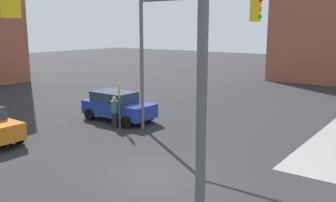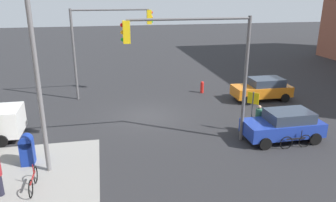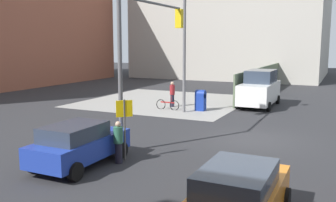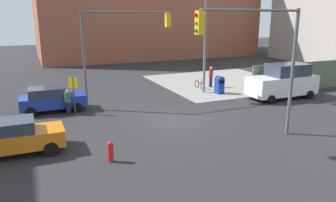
{
  "view_description": "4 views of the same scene",
  "coord_description": "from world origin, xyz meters",
  "views": [
    {
      "loc": [
        7.67,
        -9.71,
        5.14
      ],
      "look_at": [
        -1.95,
        3.26,
        1.94
      ],
      "focal_mm": 40.0,
      "sensor_mm": 36.0,
      "label": 1
    },
    {
      "loc": [
        2.58,
        19.49,
        7.57
      ],
      "look_at": [
        -1.09,
        1.55,
        1.45
      ],
      "focal_mm": 35.0,
      "sensor_mm": 36.0,
      "label": 2
    },
    {
      "loc": [
        -17.39,
        -3.83,
        4.5
      ],
      "look_at": [
        -2.48,
        3.3,
        1.97
      ],
      "focal_mm": 40.0,
      "sensor_mm": 36.0,
      "label": 3
    },
    {
      "loc": [
        -7.89,
        -17.18,
        6.14
      ],
      "look_at": [
        -0.18,
        0.74,
        1.04
      ],
      "focal_mm": 35.0,
      "sensor_mm": 36.0,
      "label": 4
    }
  ],
  "objects": [
    {
      "name": "ground_plane",
      "position": [
        0.0,
        0.0,
        0.0
      ],
      "size": [
        120.0,
        120.0,
        0.0
      ],
      "primitive_type": "plane",
      "color": "#28282B"
    },
    {
      "name": "traffic_signal_nw_corner",
      "position": [
        -2.07,
        4.5,
        4.68
      ],
      "size": [
        6.29,
        0.36,
        6.5
      ],
      "color": "#59595B",
      "rests_on": "ground"
    },
    {
      "name": "traffic_signal_se_corner",
      "position": [
        2.27,
        -4.5,
        4.65
      ],
      "size": [
        5.8,
        0.36,
        6.5
      ],
      "color": "#59595B",
      "rests_on": "ground"
    },
    {
      "name": "warning_sign_two_way",
      "position": [
        -5.4,
        3.76,
        1.64
      ],
      "size": [
        0.48,
        0.48,
        2.4
      ],
      "color": "#4C4C4C",
      "rests_on": "ground"
    },
    {
      "name": "coupe_blue",
      "position": [
        -6.69,
        4.95,
        0.84
      ],
      "size": [
        4.13,
        2.02,
        1.62
      ],
      "color": "#1E389E",
      "rests_on": "ground"
    },
    {
      "name": "pedestrian_waiting",
      "position": [
        -5.8,
        3.8,
        0.84
      ],
      "size": [
        0.36,
        0.36,
        1.62
      ],
      "rotation": [
        0.0,
        0.0,
        1.82
      ],
      "color": "#2D664C",
      "rests_on": "ground"
    },
    {
      "name": "bicycle_at_crosswalk",
      "position": [
        -6.8,
        6.0,
        0.35
      ],
      "size": [
        1.75,
        0.05,
        0.97
      ],
      "color": "black",
      "rests_on": "ground"
    }
  ]
}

